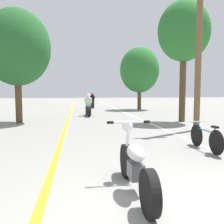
# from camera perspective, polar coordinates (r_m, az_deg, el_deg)

# --- Properties ---
(ground_plane) EXTENTS (120.00, 120.00, 0.00)m
(ground_plane) POSITION_cam_1_polar(r_m,az_deg,el_deg) (3.18, 16.28, -24.21)
(ground_plane) COLOR gray
(lane_stripe_center) EXTENTS (0.14, 48.00, 0.01)m
(lane_stripe_center) POSITION_cam_1_polar(r_m,az_deg,el_deg) (15.49, -10.24, -0.91)
(lane_stripe_center) COLOR yellow
(lane_stripe_center) RESTS_ON ground
(lane_stripe_edge) EXTENTS (0.14, 48.00, 0.01)m
(lane_stripe_edge) POSITION_cam_1_polar(r_m,az_deg,el_deg) (15.88, 4.48, -0.71)
(lane_stripe_edge) COLOR white
(lane_stripe_edge) RESTS_ON ground
(utility_pole) EXTENTS (1.10, 0.24, 6.76)m
(utility_pole) POSITION_cam_1_polar(r_m,az_deg,el_deg) (10.22, 20.16, 15.47)
(utility_pole) COLOR brown
(utility_pole) RESTS_ON ground
(roadside_tree_right_near) EXTENTS (2.64, 2.38, 6.12)m
(roadside_tree_right_near) POSITION_cam_1_polar(r_m,az_deg,el_deg) (13.11, 16.91, 17.90)
(roadside_tree_right_near) COLOR #513A23
(roadside_tree_right_near) RESTS_ON ground
(roadside_tree_right_far) EXTENTS (3.38, 3.04, 5.37)m
(roadside_tree_right_far) POSITION_cam_1_polar(r_m,az_deg,el_deg) (20.80, 6.65, 9.99)
(roadside_tree_right_far) COLOR #513A23
(roadside_tree_right_far) RESTS_ON ground
(roadside_tree_left) EXTENTS (3.21, 2.89, 5.53)m
(roadside_tree_left) POSITION_cam_1_polar(r_m,az_deg,el_deg) (12.72, -21.90, 14.15)
(roadside_tree_left) COLOR #513A23
(roadside_tree_left) RESTS_ON ground
(motorcycle_foreground) EXTENTS (0.74, 1.99, 1.04)m
(motorcycle_foreground) POSITION_cam_1_polar(r_m,az_deg,el_deg) (3.73, 5.55, -12.56)
(motorcycle_foreground) COLOR black
(motorcycle_foreground) RESTS_ON ground
(motorcycle_rider_lead) EXTENTS (0.50, 2.09, 1.43)m
(motorcycle_rider_lead) POSITION_cam_1_polar(r_m,az_deg,el_deg) (15.27, -5.72, 1.08)
(motorcycle_rider_lead) COLOR black
(motorcycle_rider_lead) RESTS_ON ground
(motorcycle_rider_far) EXTENTS (0.50, 2.11, 1.46)m
(motorcycle_rider_far) POSITION_cam_1_polar(r_m,az_deg,el_deg) (23.08, -4.74, 2.37)
(motorcycle_rider_far) COLOR black
(motorcycle_rider_far) RESTS_ON ground
(bicycle_parked) EXTENTS (0.44, 1.59, 0.72)m
(bicycle_parked) POSITION_cam_1_polar(r_m,az_deg,el_deg) (6.72, 21.64, -5.76)
(bicycle_parked) COLOR black
(bicycle_parked) RESTS_ON ground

